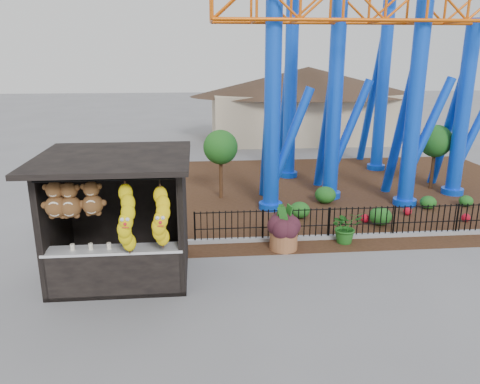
{
  "coord_description": "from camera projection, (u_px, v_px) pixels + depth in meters",
  "views": [
    {
      "loc": [
        -1.05,
        -9.81,
        5.35
      ],
      "look_at": [
        -0.02,
        1.5,
        2.0
      ],
      "focal_mm": 35.0,
      "sensor_mm": 36.0,
      "label": 1
    }
  ],
  "objects": [
    {
      "name": "picket_fence",
      "position": [
        397.0,
        221.0,
        14.13
      ],
      "size": [
        12.2,
        0.06,
        1.0
      ],
      "primitive_type": null,
      "color": "black",
      "rests_on": "ground"
    },
    {
      "name": "mulch_bed",
      "position": [
        324.0,
        191.0,
        18.96
      ],
      "size": [
        18.0,
        12.0,
        0.02
      ],
      "primitive_type": "cube",
      "color": "#331E11",
      "rests_on": "ground"
    },
    {
      "name": "curb",
      "position": [
        367.0,
        236.0,
        14.17
      ],
      "size": [
        18.0,
        0.18,
        0.12
      ],
      "primitive_type": "cube",
      "color": "gray",
      "rests_on": "ground"
    },
    {
      "name": "planter_foliage",
      "position": [
        284.0,
        219.0,
        13.12
      ],
      "size": [
        0.7,
        0.7,
        0.64
      ],
      "primitive_type": "ellipsoid",
      "color": "#32141D",
      "rests_on": "terracotta_planter"
    },
    {
      "name": "roller_coaster",
      "position": [
        360.0,
        24.0,
        17.46
      ],
      "size": [
        11.0,
        6.37,
        10.82
      ],
      "color": "blue",
      "rests_on": "ground"
    },
    {
      "name": "potted_plant",
      "position": [
        346.0,
        227.0,
        13.69
      ],
      "size": [
        1.0,
        0.89,
        1.0
      ],
      "primitive_type": "imported",
      "rotation": [
        0.0,
        0.0,
        0.14
      ],
      "color": "#2C5619",
      "rests_on": "ground"
    },
    {
      "name": "pavilion",
      "position": [
        307.0,
        92.0,
        29.73
      ],
      "size": [
        15.0,
        15.0,
        4.8
      ],
      "color": "#BFAD8C",
      "rests_on": "ground"
    },
    {
      "name": "terracotta_planter",
      "position": [
        284.0,
        239.0,
        13.29
      ],
      "size": [
        0.88,
        0.88,
        0.59
      ],
      "primitive_type": "cylinder",
      "rotation": [
        0.0,
        0.0,
        -0.12
      ],
      "color": "#945A35",
      "rests_on": "ground"
    },
    {
      "name": "prize_booth",
      "position": [
        117.0,
        221.0,
        11.12
      ],
      "size": [
        3.5,
        3.4,
        3.12
      ],
      "color": "black",
      "rests_on": "ground"
    },
    {
      "name": "ground",
      "position": [
        246.0,
        292.0,
        10.97
      ],
      "size": [
        120.0,
        120.0,
        0.0
      ],
      "primitive_type": "plane",
      "color": "slate",
      "rests_on": "ground"
    },
    {
      "name": "landscaping",
      "position": [
        360.0,
        205.0,
        16.31
      ],
      "size": [
        7.27,
        3.19,
        0.62
      ],
      "color": "#1B5418",
      "rests_on": "mulch_bed"
    }
  ]
}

